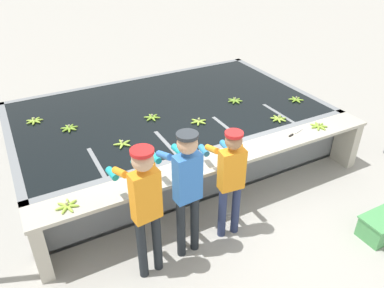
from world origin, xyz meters
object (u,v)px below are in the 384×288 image
at_px(worker_1, 186,183).
at_px(banana_bunch_ledge_1, 67,206).
at_px(worker_0, 145,201).
at_px(banana_bunch_floating_4, 199,121).
at_px(banana_bunch_floating_8, 279,119).
at_px(crate, 380,227).
at_px(banana_bunch_floating_1, 123,144).
at_px(banana_bunch_ledge_0, 319,126).
at_px(banana_bunch_floating_5, 152,117).
at_px(knife_0, 294,134).
at_px(banana_bunch_floating_0, 296,100).
at_px(banana_bunch_floating_6, 235,101).
at_px(banana_bunch_floating_2, 190,143).
at_px(banana_bunch_floating_3, 69,128).
at_px(worker_2, 230,175).
at_px(banana_bunch_floating_7, 34,121).

height_order(worker_1, banana_bunch_ledge_1, worker_1).
bearing_deg(worker_0, banana_bunch_floating_4, 46.27).
relative_size(banana_bunch_floating_8, crate, 0.51).
xyz_separation_m(banana_bunch_floating_1, banana_bunch_ledge_1, (-1.03, -1.03, 0.00)).
xyz_separation_m(banana_bunch_floating_8, banana_bunch_ledge_0, (0.40, -0.51, 0.00)).
xyz_separation_m(worker_0, banana_bunch_floating_4, (1.62, 1.69, -0.20)).
distance_m(worker_1, banana_bunch_floating_5, 2.17).
bearing_deg(knife_0, crate, -81.22).
distance_m(banana_bunch_floating_0, banana_bunch_floating_6, 1.13).
bearing_deg(banana_bunch_floating_1, banana_bunch_floating_5, 39.11).
bearing_deg(banana_bunch_floating_2, crate, -49.22).
bearing_deg(worker_0, banana_bunch_floating_0, 23.79).
distance_m(worker_0, banana_bunch_floating_8, 3.06).
xyz_separation_m(worker_0, banana_bunch_floating_2, (1.16, 1.15, -0.20)).
xyz_separation_m(worker_0, banana_bunch_ledge_0, (3.23, 0.63, -0.20)).
xyz_separation_m(banana_bunch_floating_8, banana_bunch_ledge_1, (-3.58, -0.58, 0.00)).
relative_size(banana_bunch_floating_1, banana_bunch_floating_3, 0.99).
bearing_deg(worker_1, worker_2, 3.47).
height_order(banana_bunch_floating_7, banana_bunch_floating_8, same).
xyz_separation_m(banana_bunch_floating_4, crate, (1.35, -2.64, -0.72)).
relative_size(banana_bunch_floating_4, banana_bunch_ledge_1, 1.00).
relative_size(banana_bunch_floating_0, banana_bunch_floating_5, 1.00).
bearing_deg(banana_bunch_floating_4, banana_bunch_floating_3, 158.10).
height_order(banana_bunch_floating_6, banana_bunch_floating_7, same).
relative_size(banana_bunch_floating_3, banana_bunch_floating_8, 1.00).
bearing_deg(worker_2, knife_0, 19.19).
distance_m(banana_bunch_floating_3, banana_bunch_floating_4, 2.07).
bearing_deg(worker_0, banana_bunch_floating_3, 96.97).
xyz_separation_m(banana_bunch_floating_6, banana_bunch_ledge_1, (-3.35, -1.52, 0.00)).
bearing_deg(worker_2, banana_bunch_floating_4, 74.98).
xyz_separation_m(worker_0, banana_bunch_floating_5, (1.00, 2.19, -0.20)).
xyz_separation_m(banana_bunch_floating_0, banana_bunch_ledge_0, (-0.38, -0.96, 0.00)).
xyz_separation_m(banana_bunch_floating_3, banana_bunch_floating_4, (1.92, -0.77, 0.00)).
bearing_deg(banana_bunch_floating_2, worker_1, -119.72).
distance_m(worker_0, crate, 3.26).
xyz_separation_m(banana_bunch_floating_1, crate, (2.69, -2.56, -0.72)).
bearing_deg(banana_bunch_floating_1, knife_0, -21.38).
height_order(banana_bunch_floating_3, banana_bunch_ledge_0, banana_bunch_ledge_0).
bearing_deg(banana_bunch_ledge_0, worker_1, -168.25).
xyz_separation_m(banana_bunch_floating_5, banana_bunch_floating_8, (1.83, -1.04, -0.00)).
height_order(worker_1, banana_bunch_floating_0, worker_1).
bearing_deg(banana_bunch_floating_1, worker_1, -80.09).
xyz_separation_m(banana_bunch_floating_6, crate, (0.37, -3.04, -0.72)).
distance_m(banana_bunch_floating_8, banana_bunch_ledge_0, 0.65).
xyz_separation_m(worker_1, banana_bunch_floating_8, (2.28, 1.07, -0.20)).
distance_m(worker_2, banana_bunch_floating_6, 2.43).
height_order(banana_bunch_ledge_1, crate, banana_bunch_ledge_1).
distance_m(banana_bunch_floating_1, banana_bunch_floating_2, 0.99).
xyz_separation_m(banana_bunch_floating_7, banana_bunch_floating_8, (3.59, -1.85, 0.00)).
distance_m(worker_0, banana_bunch_floating_5, 2.41).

